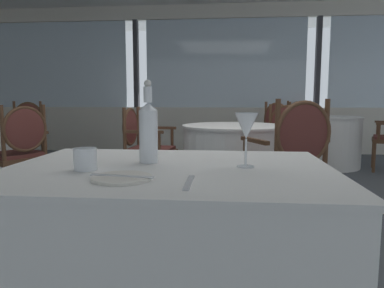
# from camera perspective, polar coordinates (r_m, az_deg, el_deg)

# --- Properties ---
(ground_plane) EXTENTS (13.89, 13.89, 0.00)m
(ground_plane) POSITION_cam_1_polar(r_m,az_deg,el_deg) (3.03, 4.74, -12.07)
(ground_plane) COLOR #4C5156
(window_wall_far) EXTENTS (10.68, 0.14, 2.72)m
(window_wall_far) POSITION_cam_1_polar(r_m,az_deg,el_deg) (6.79, 5.22, 7.86)
(window_wall_far) COLOR silver
(window_wall_far) RESTS_ON ground_plane
(foreground_table) EXTENTS (1.18, 0.87, 0.75)m
(foreground_table) POSITION_cam_1_polar(r_m,az_deg,el_deg) (1.42, -3.63, -18.57)
(foreground_table) COLOR white
(foreground_table) RESTS_ON ground_plane
(side_plate) EXTENTS (0.18, 0.18, 0.01)m
(side_plate) POSITION_cam_1_polar(r_m,az_deg,el_deg) (1.12, -11.16, -5.32)
(side_plate) COLOR silver
(side_plate) RESTS_ON foreground_table
(butter_knife) EXTENTS (0.21, 0.05, 0.00)m
(butter_knife) POSITION_cam_1_polar(r_m,az_deg,el_deg) (1.12, -11.16, -5.06)
(butter_knife) COLOR silver
(butter_knife) RESTS_ON foreground_table
(dinner_fork) EXTENTS (0.02, 0.18, 0.00)m
(dinner_fork) POSITION_cam_1_polar(r_m,az_deg,el_deg) (1.05, -0.50, -6.15)
(dinner_fork) COLOR silver
(dinner_fork) RESTS_ON foreground_table
(water_bottle) EXTENTS (0.07, 0.07, 0.32)m
(water_bottle) POSITION_cam_1_polar(r_m,az_deg,el_deg) (1.38, -6.99, 2.21)
(water_bottle) COLOR white
(water_bottle) RESTS_ON foreground_table
(wine_glass) EXTENTS (0.08, 0.08, 0.20)m
(wine_glass) POSITION_cam_1_polar(r_m,az_deg,el_deg) (1.29, 8.65, 2.68)
(wine_glass) COLOR white
(wine_glass) RESTS_ON foreground_table
(water_tumbler) EXTENTS (0.08, 0.08, 0.08)m
(water_tumbler) POSITION_cam_1_polar(r_m,az_deg,el_deg) (1.29, -16.67, -2.31)
(water_tumbler) COLOR white
(water_tumbler) RESTS_ON foreground_table
(background_table_0) EXTENTS (1.03, 1.03, 0.75)m
(background_table_0) POSITION_cam_1_polar(r_m,az_deg,el_deg) (5.67, 20.45, 0.38)
(background_table_0) COLOR white
(background_table_0) RESTS_ON ground_plane
(dining_chair_0_1) EXTENTS (0.59, 0.54, 0.98)m
(dining_chair_0_1) POSITION_cam_1_polar(r_m,az_deg,el_deg) (6.52, 16.97, 3.07)
(dining_chair_0_1) COLOR brown
(dining_chair_0_1) RESTS_ON ground_plane
(dining_chair_0_2) EXTENTS (0.65, 0.66, 0.97)m
(dining_chair_0_2) POSITION_cam_1_polar(r_m,az_deg,el_deg) (4.90, 14.25, 1.92)
(dining_chair_0_2) COLOR brown
(dining_chair_0_2) RESTS_ON ground_plane
(dining_chair_1_0) EXTENTS (0.54, 0.48, 0.97)m
(dining_chair_1_0) POSITION_cam_1_polar(r_m,az_deg,el_deg) (5.55, -25.22, 1.99)
(dining_chair_1_0) COLOR brown
(dining_chair_1_0) RESTS_ON ground_plane
(dining_chair_1_2) EXTENTS (0.63, 0.65, 0.95)m
(dining_chair_1_2) POSITION_cam_1_polar(r_m,az_deg,el_deg) (3.78, -25.87, -0.37)
(dining_chair_1_2) COLOR brown
(dining_chair_1_2) RESTS_ON ground_plane
(background_table_2) EXTENTS (1.03, 1.03, 0.75)m
(background_table_2) POSITION_cam_1_polar(r_m,az_deg,el_deg) (3.53, 6.82, -3.05)
(background_table_2) COLOR white
(background_table_2) RESTS_ON ground_plane
(dining_chair_2_0) EXTENTS (0.66, 0.64, 0.94)m
(dining_chair_2_0) POSITION_cam_1_polar(r_m,az_deg,el_deg) (4.31, 13.92, 0.91)
(dining_chair_2_0) COLOR brown
(dining_chair_2_0) RESTS_ON ground_plane
(dining_chair_2_1) EXTENTS (0.51, 0.57, 0.92)m
(dining_chair_2_1) POSITION_cam_1_polar(r_m,az_deg,el_deg) (3.69, -7.80, 0.08)
(dining_chair_2_1) COLOR brown
(dining_chair_2_1) RESTS_ON ground_plane
(dining_chair_2_2) EXTENTS (0.64, 0.61, 1.00)m
(dining_chair_2_2) POSITION_cam_1_polar(r_m,az_deg,el_deg) (2.68, 15.71, -1.91)
(dining_chair_2_2) COLOR brown
(dining_chair_2_2) RESTS_ON ground_plane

